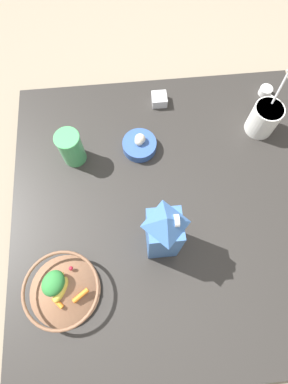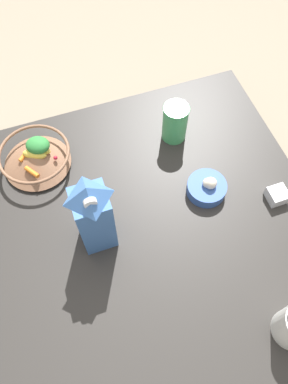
# 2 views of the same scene
# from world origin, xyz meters

# --- Properties ---
(ground_plane) EXTENTS (6.00, 6.00, 0.00)m
(ground_plane) POSITION_xyz_m (0.00, 0.00, 0.00)
(ground_plane) COLOR gray
(countertop) EXTENTS (1.07, 1.07, 0.04)m
(countertop) POSITION_xyz_m (0.00, 0.00, 0.02)
(countertop) COLOR #2D2B28
(countertop) RESTS_ON ground_plane
(fruit_bowl) EXTENTS (0.22, 0.22, 0.09)m
(fruit_bowl) POSITION_xyz_m (-0.24, 0.36, 0.08)
(fruit_bowl) COLOR brown
(fruit_bowl) RESTS_ON countertop
(milk_carton) EXTENTS (0.09, 0.09, 0.29)m
(milk_carton) POSITION_xyz_m (-0.12, 0.05, 0.19)
(milk_carton) COLOR #3D6BB2
(milk_carton) RESTS_ON countertop
(yogurt_tub) EXTENTS (0.12, 0.10, 0.23)m
(yogurt_tub) POSITION_xyz_m (0.28, -0.36, 0.11)
(yogurt_tub) COLOR white
(yogurt_tub) RESTS_ON countertop
(drinking_cup) EXTENTS (0.09, 0.09, 0.14)m
(drinking_cup) POSITION_xyz_m (0.22, 0.32, 0.11)
(drinking_cup) COLOR #4CB266
(drinking_cup) RESTS_ON countertop
(spice_jar) EXTENTS (0.06, 0.06, 0.04)m
(spice_jar) POSITION_xyz_m (0.43, -0.01, 0.06)
(spice_jar) COLOR silver
(spice_jar) RESTS_ON countertop
(measuring_scoop) EXTENTS (0.08, 0.07, 0.03)m
(measuring_scoop) POSITION_xyz_m (0.43, -0.42, 0.05)
(measuring_scoop) COLOR white
(measuring_scoop) RESTS_ON countertop
(garlic_bowl) EXTENTS (0.12, 0.12, 0.07)m
(garlic_bowl) POSITION_xyz_m (0.23, 0.09, 0.06)
(garlic_bowl) COLOR #3356A3
(garlic_bowl) RESTS_ON countertop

